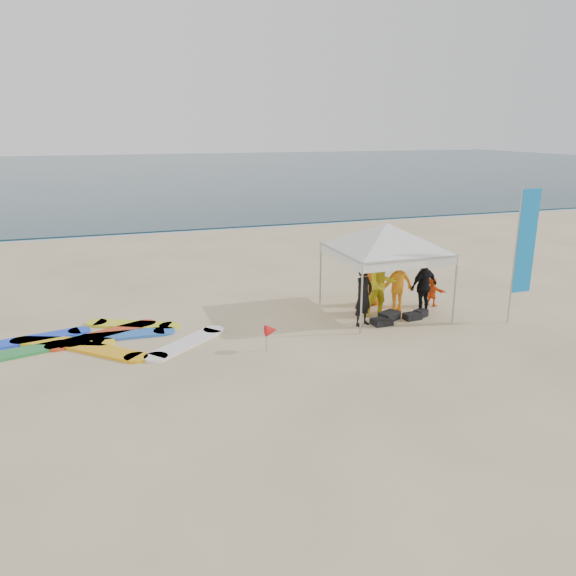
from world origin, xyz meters
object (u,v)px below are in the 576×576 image
at_px(person_yellow, 381,284).
at_px(feather_flag, 525,243).
at_px(canopy_tent, 387,223).
at_px(person_orange_b, 371,279).
at_px(person_black_b, 424,286).
at_px(person_black_a, 364,296).
at_px(marker_pennant, 271,330).
at_px(surfboard_spread, 94,340).
at_px(person_orange_a, 397,283).
at_px(person_seated, 432,292).

height_order(person_yellow, feather_flag, feather_flag).
bearing_deg(feather_flag, canopy_tent, 148.05).
distance_m(canopy_tent, feather_flag, 3.55).
bearing_deg(person_orange_b, person_yellow, 78.18).
relative_size(person_yellow, person_black_b, 1.13).
xyz_separation_m(person_black_a, person_orange_b, (0.99, 1.50, -0.03)).
distance_m(person_orange_b, marker_pennant, 4.49).
xyz_separation_m(person_yellow, person_black_b, (1.19, -0.24, -0.11)).
relative_size(person_orange_b, feather_flag, 0.43).
bearing_deg(surfboard_spread, person_orange_a, -1.86).
height_order(person_yellow, canopy_tent, canopy_tent).
xyz_separation_m(person_yellow, marker_pennant, (-3.60, -1.44, -0.41)).
xyz_separation_m(person_black_b, surfboard_spread, (-8.70, 0.72, -0.76)).
bearing_deg(marker_pennant, canopy_tent, 23.75).
bearing_deg(canopy_tent, person_orange_a, -1.17).
relative_size(person_orange_b, person_seated, 1.83).
bearing_deg(person_orange_a, feather_flag, 141.08).
relative_size(canopy_tent, surfboard_spread, 0.66).
bearing_deg(person_seated, person_orange_a, 63.37).
distance_m(person_black_a, person_orange_a, 1.60).
bearing_deg(person_black_a, person_orange_b, 31.64).
bearing_deg(person_orange_b, person_orange_a, 118.52).
height_order(person_black_a, surfboard_spread, person_black_a).
relative_size(person_seated, feather_flag, 0.23).
distance_m(person_orange_b, feather_flag, 4.21).
bearing_deg(person_orange_a, person_yellow, 17.13).
height_order(person_black_a, person_black_b, person_black_a).
distance_m(person_orange_b, person_seated, 1.81).
bearing_deg(person_black_a, person_yellow, 9.27).
bearing_deg(canopy_tent, person_seated, 3.16).
bearing_deg(feather_flag, person_orange_a, 144.49).
height_order(person_seated, surfboard_spread, person_seated).
bearing_deg(feather_flag, person_black_a, 164.82).
bearing_deg(person_black_b, person_orange_b, -64.55).
distance_m(person_orange_a, feather_flag, 3.46).
xyz_separation_m(person_orange_a, surfboard_spread, (-8.11, 0.26, -0.79)).
xyz_separation_m(canopy_tent, feather_flag, (3.00, -1.87, -0.38)).
height_order(person_black_b, marker_pennant, person_black_b).
distance_m(person_yellow, marker_pennant, 3.90).
bearing_deg(person_yellow, surfboard_spread, 176.48).
bearing_deg(surfboard_spread, person_black_b, -4.75).
xyz_separation_m(person_orange_a, person_black_b, (0.59, -0.46, -0.03)).
height_order(person_yellow, person_seated, person_yellow).
bearing_deg(person_black_a, marker_pennant, 172.71).
xyz_separation_m(marker_pennant, surfboard_spread, (-3.91, 1.93, -0.46)).
height_order(person_yellow, person_black_b, person_yellow).
relative_size(person_orange_b, surfboard_spread, 0.27).
xyz_separation_m(person_black_a, person_black_b, (1.99, 0.31, -0.01)).
height_order(person_orange_a, person_orange_b, person_orange_a).
xyz_separation_m(person_orange_b, person_seated, (1.66, -0.63, -0.35)).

